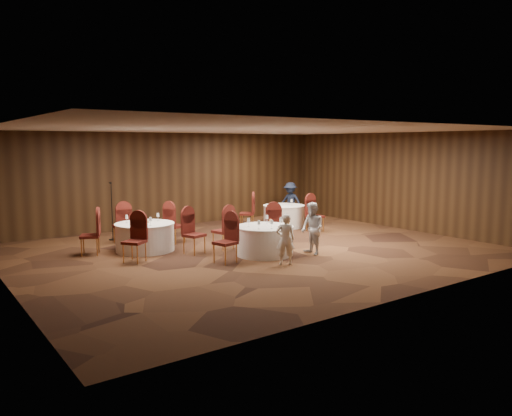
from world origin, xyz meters
TOP-DOWN VIEW (x-y plane):
  - ground at (0.00, 0.00)m, footprint 12.00×12.00m
  - room_shell at (0.00, 0.00)m, footprint 12.00×12.00m
  - table_main at (-0.11, -0.60)m, footprint 1.49×1.49m
  - table_left at (-2.39, 1.64)m, footprint 1.56×1.56m
  - table_right at (3.05, 2.53)m, footprint 1.42×1.42m
  - chairs_main at (-0.37, 0.07)m, footprint 2.93×1.97m
  - chairs_left at (-2.43, 1.65)m, footprint 3.15×3.04m
  - chairs_right at (2.57, 2.12)m, footprint 2.06×2.48m
  - tabletop_main at (0.04, -0.69)m, footprint 1.05×1.14m
  - tabletop_left at (-2.39, 1.64)m, footprint 0.90×0.83m
  - tabletop_right at (3.22, 2.33)m, footprint 0.08×0.08m
  - mic_stand at (-2.56, 3.64)m, footprint 0.24×0.24m
  - woman_a at (-0.36, -1.75)m, footprint 0.53×0.47m
  - woman_b at (0.91, -1.28)m, footprint 0.60×0.72m
  - man_c at (4.09, 3.45)m, footprint 0.82×1.04m

SIDE VIEW (x-z plane):
  - ground at x=0.00m, z-range 0.00..0.00m
  - table_left at x=-2.39m, z-range 0.01..0.75m
  - table_right at x=3.05m, z-range 0.01..0.75m
  - table_main at x=-0.11m, z-range 0.01..0.75m
  - chairs_main at x=-0.37m, z-range 0.00..1.00m
  - chairs_left at x=-2.43m, z-range 0.00..1.00m
  - chairs_right at x=2.57m, z-range 0.00..1.00m
  - mic_stand at x=-2.56m, z-range -0.35..1.37m
  - woman_a at x=-0.36m, z-range 0.00..1.21m
  - woman_b at x=0.91m, z-range 0.00..1.35m
  - man_c at x=4.09m, z-range 0.00..1.42m
  - tabletop_left at x=-2.39m, z-range 0.71..0.93m
  - tabletop_main at x=0.04m, z-range 0.74..0.95m
  - tabletop_right at x=3.22m, z-range 0.79..1.01m
  - room_shell at x=0.00m, z-range -4.04..7.96m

